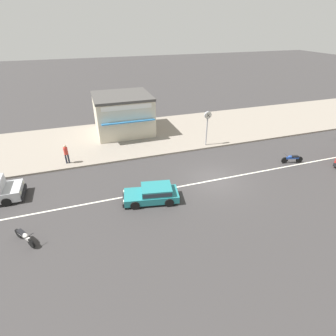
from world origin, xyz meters
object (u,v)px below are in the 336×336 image
Objects in this scene: motorcycle_1 at (24,236)px; motorcycle_2 at (292,158)px; pedestrian_near_clock at (66,153)px; shopfront_corner_warung at (123,113)px; street_clock at (207,120)px; hatchback_teal_0 at (153,193)px.

motorcycle_1 and motorcycle_2 have the same top height.
shopfront_corner_warung is at bearing 44.67° from pedestrian_near_clock.
motorcycle_2 is at bearing 8.18° from motorcycle_1.
street_clock is (-5.49, 5.42, 2.21)m from motorcycle_2.
pedestrian_near_clock is at bearing 127.30° from hatchback_teal_0.
hatchback_teal_0 is 0.63× the size of shopfront_corner_warung.
hatchback_teal_0 is 7.83m from motorcycle_1.
motorcycle_1 is 0.84× the size of motorcycle_2.
hatchback_teal_0 is at bearing -91.65° from shopfront_corner_warung.
street_clock is at bearing -1.38° from pedestrian_near_clock.
hatchback_teal_0 is 1.19× the size of street_clock.
hatchback_teal_0 is 9.02m from pedestrian_near_clock.
motorcycle_1 is 17.19m from street_clock.
pedestrian_near_clock is (-18.12, 5.72, 0.70)m from motorcycle_2.
motorcycle_1 is at bearing -150.68° from street_clock.
street_clock is (14.86, 8.35, 2.21)m from motorcycle_1.
shopfront_corner_warung is (0.37, 12.93, 1.53)m from hatchback_teal_0.
street_clock is 1.98× the size of pedestrian_near_clock.
shopfront_corner_warung reaches higher than motorcycle_1.
shopfront_corner_warung is (-6.80, 6.07, -0.51)m from street_clock.
street_clock is at bearing 135.37° from motorcycle_2.
hatchback_teal_0 is 13.02m from shopfront_corner_warung.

